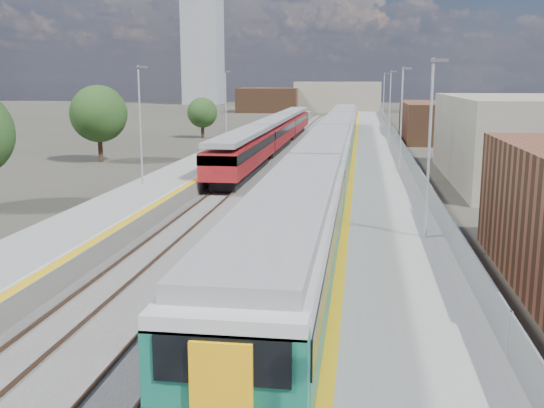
# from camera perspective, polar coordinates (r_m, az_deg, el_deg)

# --- Properties ---
(ground) EXTENTS (320.00, 320.00, 0.00)m
(ground) POSITION_cam_1_polar(r_m,az_deg,el_deg) (55.78, 4.04, 3.21)
(ground) COLOR #47443A
(ground) RESTS_ON ground
(ballast_bed) EXTENTS (10.50, 155.00, 0.06)m
(ballast_bed) POSITION_cam_1_polar(r_m,az_deg,el_deg) (58.43, 2.01, 3.62)
(ballast_bed) COLOR #565451
(ballast_bed) RESTS_ON ground
(tracks) EXTENTS (8.96, 160.00, 0.17)m
(tracks) POSITION_cam_1_polar(r_m,az_deg,el_deg) (60.02, 2.75, 3.89)
(tracks) COLOR #4C3323
(tracks) RESTS_ON ground
(platform_right) EXTENTS (4.70, 155.00, 8.52)m
(platform_right) POSITION_cam_1_polar(r_m,az_deg,el_deg) (58.07, 9.44, 3.93)
(platform_right) COLOR slate
(platform_right) RESTS_ON ground
(platform_left) EXTENTS (4.30, 155.00, 8.52)m
(platform_left) POSITION_cam_1_polar(r_m,az_deg,el_deg) (59.45, -4.53, 4.19)
(platform_left) COLOR slate
(platform_left) RESTS_ON ground
(buildings) EXTENTS (72.00, 185.50, 40.00)m
(buildings) POSITION_cam_1_polar(r_m,az_deg,el_deg) (145.41, -0.68, 12.34)
(buildings) COLOR brown
(buildings) RESTS_ON ground
(green_train) EXTENTS (3.05, 84.82, 3.36)m
(green_train) POSITION_cam_1_polar(r_m,az_deg,el_deg) (52.69, 5.50, 5.31)
(green_train) COLOR black
(green_train) RESTS_ON ground
(red_train) EXTENTS (2.73, 55.31, 3.44)m
(red_train) POSITION_cam_1_polar(r_m,az_deg,el_deg) (68.71, 0.21, 6.43)
(red_train) COLOR black
(red_train) RESTS_ON ground
(tree_b) EXTENTS (5.28, 5.28, 7.16)m
(tree_b) POSITION_cam_1_polar(r_m,az_deg,el_deg) (61.61, -15.28, 7.81)
(tree_b) COLOR #382619
(tree_b) RESTS_ON ground
(tree_c) EXTENTS (3.92, 3.92, 5.31)m
(tree_c) POSITION_cam_1_polar(r_m,az_deg,el_deg) (84.53, -6.27, 8.13)
(tree_c) COLOR #382619
(tree_c) RESTS_ON ground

